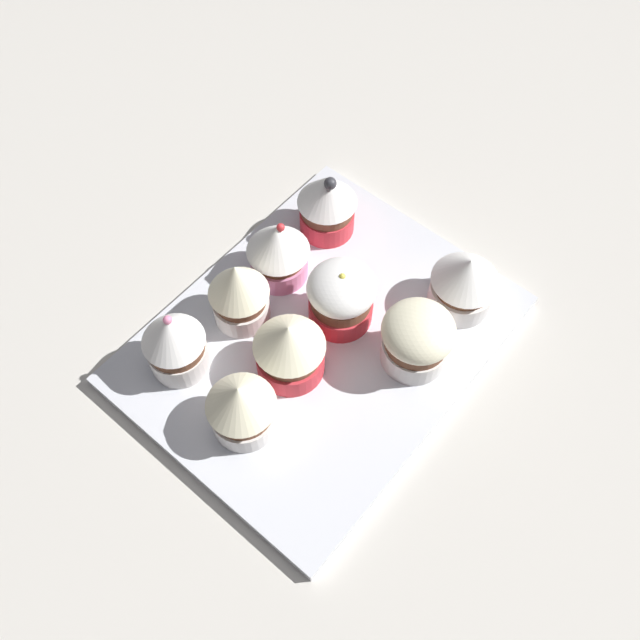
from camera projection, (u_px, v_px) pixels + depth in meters
ground_plane at (320, 351)px, 66.40cm from camera, size 180.00×180.00×3.00cm
baking_tray at (320, 340)px, 64.60cm from camera, size 33.32×26.24×1.20cm
cupcake_0 at (327, 203)px, 67.38cm from camera, size 5.84×5.84×7.75cm
cupcake_1 at (278, 250)px, 64.72cm from camera, size 5.98×5.98×7.16cm
cupcake_2 at (239, 291)px, 61.89cm from camera, size 5.52×5.52×7.71cm
cupcake_3 at (174, 342)px, 59.46cm from camera, size 5.49×5.49×7.69cm
cupcake_4 at (341, 297)px, 62.37cm from camera, size 6.22×6.22×6.72cm
cupcake_5 at (286, 345)px, 59.62cm from camera, size 6.29×6.29×6.90cm
cupcake_6 at (241, 406)px, 56.80cm from camera, size 5.88×5.88×6.64cm
cupcake_7 at (465, 282)px, 63.15cm from camera, size 6.26×6.26×6.60cm
cupcake_8 at (417, 338)px, 60.20cm from camera, size 6.43×6.43×6.38cm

